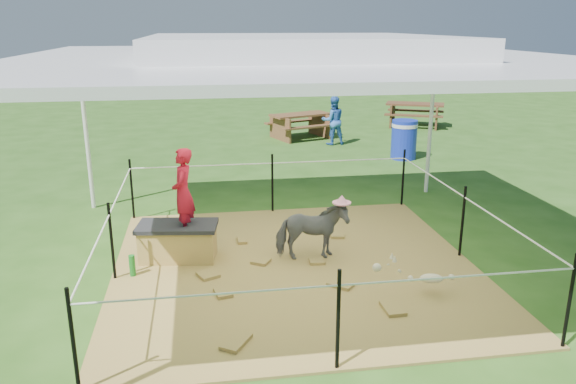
{
  "coord_description": "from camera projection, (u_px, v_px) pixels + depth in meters",
  "views": [
    {
      "loc": [
        -1.13,
        -6.56,
        3.03
      ],
      "look_at": [
        0.0,
        0.6,
        0.85
      ],
      "focal_mm": 35.0,
      "sensor_mm": 36.0,
      "label": 1
    }
  ],
  "objects": [
    {
      "name": "picnic_table_near",
      "position": [
        300.0,
        126.0,
        15.38
      ],
      "size": [
        1.92,
        1.65,
        0.67
      ],
      "primitive_type": "cube",
      "rotation": [
        0.0,
        0.0,
        0.35
      ],
      "color": "brown",
      "rests_on": "ground"
    },
    {
      "name": "canopy_tent",
      "position": [
        296.0,
        54.0,
        6.47
      ],
      "size": [
        6.3,
        6.3,
        2.9
      ],
      "color": "silver",
      "rests_on": "ground"
    },
    {
      "name": "woman",
      "position": [
        183.0,
        185.0,
        7.2
      ],
      "size": [
        0.33,
        0.46,
        1.16
      ],
      "primitive_type": "imported",
      "rotation": [
        0.0,
        0.0,
        -1.71
      ],
      "color": "red",
      "rests_on": "straw_bale"
    },
    {
      "name": "pony",
      "position": [
        312.0,
        231.0,
        7.34
      ],
      "size": [
        0.92,
        0.42,
        0.78
      ],
      "primitive_type": "imported",
      "rotation": [
        0.0,
        0.0,
        1.57
      ],
      "color": "#505056",
      "rests_on": "hay_patch"
    },
    {
      "name": "straw_bale",
      "position": [
        178.0,
        243.0,
        7.41
      ],
      "size": [
        1.03,
        0.61,
        0.43
      ],
      "primitive_type": "cube",
      "rotation": [
        0.0,
        0.0,
        -0.14
      ],
      "color": "#B38441",
      "rests_on": "hay_patch"
    },
    {
      "name": "green_bottle",
      "position": [
        132.0,
        266.0,
        6.93
      ],
      "size": [
        0.09,
        0.09,
        0.27
      ],
      "primitive_type": "cylinder",
      "rotation": [
        0.0,
        0.0,
        -0.14
      ],
      "color": "#1A7722",
      "rests_on": "hay_patch"
    },
    {
      "name": "distant_person",
      "position": [
        333.0,
        121.0,
        14.49
      ],
      "size": [
        0.64,
        0.51,
        1.25
      ],
      "primitive_type": "imported",
      "rotation": [
        0.0,
        0.0,
        3.21
      ],
      "color": "blue",
      "rests_on": "ground"
    },
    {
      "name": "foal",
      "position": [
        432.0,
        276.0,
        6.42
      ],
      "size": [
        0.89,
        0.62,
        0.45
      ],
      "primitive_type": null,
      "rotation": [
        0.0,
        0.0,
        -0.23
      ],
      "color": "beige",
      "rests_on": "hay_patch"
    },
    {
      "name": "picnic_table_far",
      "position": [
        414.0,
        115.0,
        17.14
      ],
      "size": [
        2.07,
        1.83,
        0.71
      ],
      "primitive_type": "cube",
      "rotation": [
        0.0,
        0.0,
        -0.43
      ],
      "color": "#56321D",
      "rests_on": "ground"
    },
    {
      "name": "ground",
      "position": [
        295.0,
        268.0,
        7.24
      ],
      "size": [
        90.0,
        90.0,
        0.0
      ],
      "primitive_type": "plane",
      "color": "#2D5919",
      "rests_on": "ground"
    },
    {
      "name": "dark_cloth",
      "position": [
        177.0,
        226.0,
        7.34
      ],
      "size": [
        1.1,
        0.68,
        0.05
      ],
      "primitive_type": "cube",
      "rotation": [
        0.0,
        0.0,
        -0.14
      ],
      "color": "black",
      "rests_on": "straw_bale"
    },
    {
      "name": "hay_patch",
      "position": [
        295.0,
        267.0,
        7.24
      ],
      "size": [
        4.6,
        4.6,
        0.03
      ],
      "primitive_type": "cube",
      "color": "brown",
      "rests_on": "ground"
    },
    {
      "name": "pink_hat",
      "position": [
        312.0,
        199.0,
        7.21
      ],
      "size": [
        0.24,
        0.24,
        0.11
      ],
      "primitive_type": "cylinder",
      "color": "pink",
      "rests_on": "pony"
    },
    {
      "name": "trash_barrel",
      "position": [
        404.0,
        140.0,
        12.99
      ],
      "size": [
        0.76,
        0.76,
        0.9
      ],
      "primitive_type": "cylinder",
      "rotation": [
        0.0,
        0.0,
        0.39
      ],
      "color": "#182EB7",
      "rests_on": "ground"
    },
    {
      "name": "rope_fence",
      "position": [
        295.0,
        221.0,
        7.06
      ],
      "size": [
        4.54,
        4.54,
        1.0
      ],
      "color": "black",
      "rests_on": "ground"
    }
  ]
}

